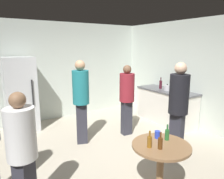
% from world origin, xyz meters
% --- Properties ---
extents(ground_plane, '(5.20, 5.20, 0.10)m').
position_xyz_m(ground_plane, '(0.00, 0.00, -0.05)').
color(ground_plane, '#B2A893').
extents(wall_back, '(5.32, 0.06, 2.70)m').
position_xyz_m(wall_back, '(0.00, 2.63, 1.35)').
color(wall_back, beige).
rests_on(wall_back, ground_plane).
extents(wall_side_right, '(0.06, 5.20, 2.70)m').
position_xyz_m(wall_side_right, '(2.63, 0.00, 1.35)').
color(wall_side_right, beige).
rests_on(wall_side_right, ground_plane).
extents(refrigerator, '(0.70, 0.68, 1.80)m').
position_xyz_m(refrigerator, '(-1.10, 2.20, 0.90)').
color(refrigerator, silver).
rests_on(refrigerator, ground_plane).
extents(kitchen_counter, '(0.64, 1.69, 0.90)m').
position_xyz_m(kitchen_counter, '(2.28, 0.66, 0.45)').
color(kitchen_counter, beige).
rests_on(kitchen_counter, ground_plane).
extents(kettle, '(0.24, 0.17, 0.18)m').
position_xyz_m(kettle, '(2.23, 0.60, 0.97)').
color(kettle, '#B2B2B7').
rests_on(kettle, kitchen_counter).
extents(wine_bottle_on_counter, '(0.08, 0.08, 0.31)m').
position_xyz_m(wine_bottle_on_counter, '(2.27, 0.88, 1.02)').
color(wine_bottle_on_counter, '#3F141E').
rests_on(wine_bottle_on_counter, kitchen_counter).
extents(foreground_table, '(0.80, 0.80, 0.73)m').
position_xyz_m(foreground_table, '(0.07, -1.30, 0.63)').
color(foreground_table, olive).
rests_on(foreground_table, ground_plane).
extents(beer_bottle_amber, '(0.06, 0.06, 0.23)m').
position_xyz_m(beer_bottle_amber, '(-0.12, -1.27, 0.82)').
color(beer_bottle_amber, '#8C5919').
rests_on(beer_bottle_amber, foreground_table).
extents(beer_bottle_brown, '(0.06, 0.06, 0.23)m').
position_xyz_m(beer_bottle_brown, '(-0.03, -1.37, 0.82)').
color(beer_bottle_brown, '#593314').
rests_on(beer_bottle_brown, foreground_table).
extents(beer_bottle_green, '(0.06, 0.06, 0.23)m').
position_xyz_m(beer_bottle_green, '(0.25, -1.23, 0.82)').
color(beer_bottle_green, '#26662D').
rests_on(beer_bottle_green, foreground_table).
extents(plastic_cup_blue, '(0.08, 0.08, 0.11)m').
position_xyz_m(plastic_cup_blue, '(0.18, -1.12, 0.79)').
color(plastic_cup_blue, blue).
rests_on(plastic_cup_blue, foreground_table).
extents(person_in_black_shirt, '(0.41, 0.41, 1.78)m').
position_xyz_m(person_in_black_shirt, '(1.00, -0.79, 1.05)').
color(person_in_black_shirt, '#2D2D38').
rests_on(person_in_black_shirt, ground_plane).
extents(person_in_teal_shirt, '(0.44, 0.44, 1.77)m').
position_xyz_m(person_in_teal_shirt, '(-0.17, 0.74, 1.04)').
color(person_in_teal_shirt, '#2D2D38').
rests_on(person_in_teal_shirt, ground_plane).
extents(person_in_maroon_shirt, '(0.37, 0.37, 1.63)m').
position_xyz_m(person_in_maroon_shirt, '(0.90, 0.59, 0.95)').
color(person_in_maroon_shirt, '#2D2D38').
rests_on(person_in_maroon_shirt, ground_plane).
extents(person_in_white_shirt, '(0.48, 0.48, 1.56)m').
position_xyz_m(person_in_white_shirt, '(-1.59, -0.72, 0.91)').
color(person_in_white_shirt, '#2D2D38').
rests_on(person_in_white_shirt, ground_plane).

